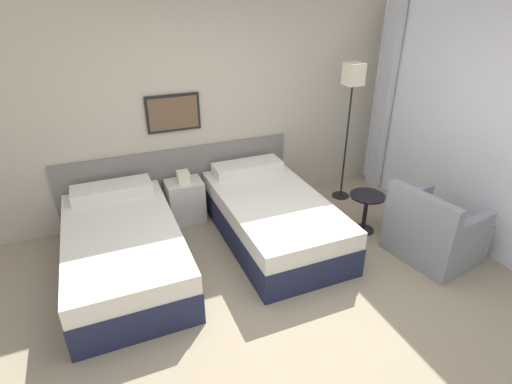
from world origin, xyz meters
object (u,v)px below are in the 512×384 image
(bed_near_door, at_px, (124,249))
(side_table, at_px, (366,206))
(nightstand, at_px, (185,200))
(floor_lamp, at_px, (352,89))
(bed_near_window, at_px, (272,216))
(armchair, at_px, (433,233))

(bed_near_door, bearing_deg, side_table, -6.52)
(nightstand, height_order, floor_lamp, floor_lamp)
(bed_near_door, relative_size, bed_near_window, 1.00)
(floor_lamp, height_order, side_table, floor_lamp)
(bed_near_door, height_order, nightstand, nightstand)
(nightstand, bearing_deg, side_table, -29.82)
(bed_near_window, xyz_separation_m, armchair, (1.45, -1.02, 0.01))
(side_table, bearing_deg, bed_near_door, 173.48)
(bed_near_window, bearing_deg, armchair, -34.98)
(bed_near_door, distance_m, bed_near_window, 1.67)
(side_table, xyz_separation_m, armchair, (0.37, -0.70, -0.05))
(bed_near_window, height_order, armchair, armchair)
(floor_lamp, bearing_deg, side_table, -106.30)
(bed_near_window, distance_m, side_table, 1.13)
(bed_near_window, xyz_separation_m, nightstand, (-0.83, 0.79, 0.00))
(bed_near_door, xyz_separation_m, side_table, (2.75, -0.31, 0.07))
(floor_lamp, relative_size, side_table, 3.77)
(bed_near_door, bearing_deg, bed_near_window, 0.00)
(bed_near_door, height_order, armchair, armchair)
(side_table, bearing_deg, armchair, -62.33)
(bed_near_window, relative_size, side_table, 4.18)
(bed_near_door, relative_size, side_table, 4.18)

